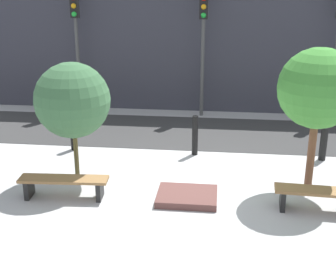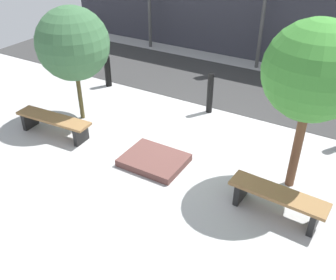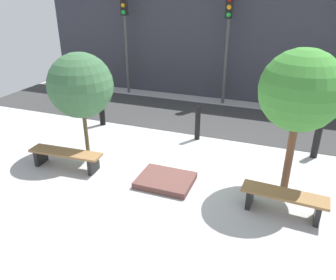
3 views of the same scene
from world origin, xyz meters
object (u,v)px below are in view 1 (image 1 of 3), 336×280
object	(u,v)px
tree_behind_right_bench	(318,89)
bollard_left	(195,136)
bench_right	(317,196)
traffic_light_west	(76,33)
bench_left	(64,183)
tree_behind_left_bench	(72,101)
traffic_light_mid_west	(203,34)
planter_bed	(187,196)
bollard_center	(323,144)
bollard_far_left	(74,134)

from	to	relation	value
tree_behind_right_bench	bollard_left	distance (m)	3.75
bench_right	traffic_light_west	world-z (taller)	traffic_light_west
bench_left	tree_behind_left_bench	world-z (taller)	tree_behind_left_bench
bench_left	traffic_light_west	xyz separation A→B (m)	(-1.60, 6.63, 2.42)
traffic_light_west	traffic_light_mid_west	bearing A→B (deg)	0.00
planter_bed	traffic_light_mid_west	distance (m)	6.97
traffic_light_mid_west	traffic_light_west	bearing A→B (deg)	-180.00
bollard_left	traffic_light_mid_west	xyz separation A→B (m)	(0.00, 3.73, 2.21)
tree_behind_right_bench	traffic_light_west	world-z (taller)	traffic_light_west
tree_behind_right_bench	traffic_light_mid_west	distance (m)	6.28
bench_left	bollard_center	world-z (taller)	bollard_center
planter_bed	bollard_far_left	bearing A→B (deg)	141.04
planter_bed	bollard_left	size ratio (longest dim) A/B	1.19
tree_behind_left_bench	bench_right	bearing A→B (deg)	-10.23
bollard_center	traffic_light_mid_west	size ratio (longest dim) A/B	0.22
tree_behind_left_bench	bollard_left	xyz separation A→B (m)	(2.66, 1.94, -1.39)
tree_behind_left_bench	traffic_light_mid_west	xyz separation A→B (m)	(2.66, 5.67, 0.82)
bench_left	tree_behind_right_bench	bearing A→B (deg)	6.67
bench_left	bench_right	xyz separation A→B (m)	(5.32, 0.00, 0.00)
bollard_far_left	traffic_light_mid_west	distance (m)	5.51
planter_bed	traffic_light_mid_west	xyz separation A→B (m)	(0.00, 6.43, 2.68)
traffic_light_west	traffic_light_mid_west	world-z (taller)	traffic_light_mid_west
traffic_light_west	bench_left	bearing A→B (deg)	-76.45
bench_right	bollard_left	distance (m)	3.94
bench_left	tree_behind_right_bench	world-z (taller)	tree_behind_right_bench
bollard_far_left	bollard_left	size ratio (longest dim) A/B	0.83
bench_left	tree_behind_right_bench	xyz separation A→B (m)	(5.32, 0.96, 2.00)
planter_bed	bollard_center	world-z (taller)	bollard_center
bench_left	traffic_light_mid_west	xyz separation A→B (m)	(2.66, 6.63, 2.42)
planter_bed	bollard_center	bearing A→B (deg)	38.96
bench_right	traffic_light_mid_west	bearing A→B (deg)	115.43
tree_behind_left_bench	bollard_center	size ratio (longest dim) A/B	3.14
tree_behind_right_bench	bench_right	bearing A→B (deg)	-90.00
bench_left	tree_behind_left_bench	bearing A→B (deg)	86.44
bench_left	traffic_light_west	distance (m)	7.24
bench_left	traffic_light_west	size ratio (longest dim) A/B	0.48
bench_left	traffic_light_mid_west	bearing A→B (deg)	64.57
bench_left	tree_behind_right_bench	size ratio (longest dim) A/B	0.61
planter_bed	bollard_center	xyz separation A→B (m)	(3.34, 2.70, 0.37)
tree_behind_right_bench	traffic_light_mid_west	bearing A→B (deg)	115.15
tree_behind_right_bench	bollard_center	world-z (taller)	tree_behind_right_bench
bench_right	bollard_center	distance (m)	2.99
bollard_center	traffic_light_west	bearing A→B (deg)	153.89
bench_left	tree_behind_left_bench	xyz separation A→B (m)	(-0.00, 0.96, 1.59)
tree_behind_right_bench	traffic_light_mid_west	xyz separation A→B (m)	(-2.66, 5.67, 0.42)
bollard_left	bench_right	bearing A→B (deg)	-47.49
tree_behind_left_bench	bollard_left	size ratio (longest dim) A/B	2.58
bollard_left	traffic_light_mid_west	bearing A→B (deg)	90.00
tree_behind_left_bench	bollard_far_left	world-z (taller)	tree_behind_left_bench
tree_behind_right_bench	bollard_center	distance (m)	2.80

